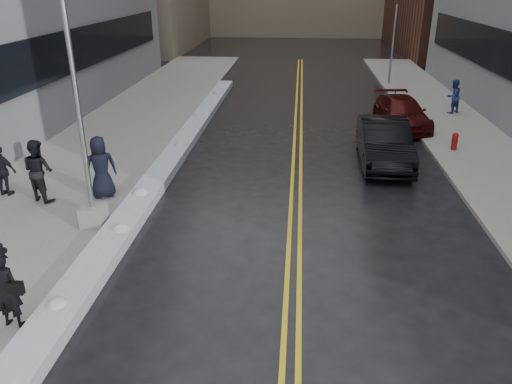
% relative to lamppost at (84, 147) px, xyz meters
% --- Properties ---
extents(ground, '(160.00, 160.00, 0.00)m').
position_rel_lamppost_xyz_m(ground, '(3.30, -2.00, -2.53)').
color(ground, black).
rests_on(ground, ground).
extents(sidewalk_west, '(5.50, 50.00, 0.15)m').
position_rel_lamppost_xyz_m(sidewalk_west, '(-2.45, 8.00, -2.46)').
color(sidewalk_west, gray).
rests_on(sidewalk_west, ground).
extents(sidewalk_east, '(4.00, 50.00, 0.15)m').
position_rel_lamppost_xyz_m(sidewalk_east, '(13.30, 8.00, -2.46)').
color(sidewalk_east, gray).
rests_on(sidewalk_east, ground).
extents(lane_line_left, '(0.12, 50.00, 0.01)m').
position_rel_lamppost_xyz_m(lane_line_left, '(5.65, 8.00, -2.53)').
color(lane_line_left, gold).
rests_on(lane_line_left, ground).
extents(lane_line_right, '(0.12, 50.00, 0.01)m').
position_rel_lamppost_xyz_m(lane_line_right, '(5.95, 8.00, -2.53)').
color(lane_line_right, gold).
rests_on(lane_line_right, ground).
extents(snow_ridge, '(0.90, 30.00, 0.34)m').
position_rel_lamppost_xyz_m(snow_ridge, '(0.85, 6.00, -2.36)').
color(snow_ridge, silver).
rests_on(snow_ridge, ground).
extents(lamppost, '(0.65, 0.65, 7.62)m').
position_rel_lamppost_xyz_m(lamppost, '(0.00, 0.00, 0.00)').
color(lamppost, gray).
rests_on(lamppost, sidewalk_west).
extents(fire_hydrant, '(0.26, 0.26, 0.73)m').
position_rel_lamppost_xyz_m(fire_hydrant, '(12.30, 8.00, -1.98)').
color(fire_hydrant, maroon).
rests_on(fire_hydrant, sidewalk_east).
extents(traffic_signal, '(0.16, 0.20, 6.00)m').
position_rel_lamppost_xyz_m(traffic_signal, '(11.80, 22.00, 0.87)').
color(traffic_signal, gray).
rests_on(traffic_signal, sidewalk_east).
extents(pedestrian_fedora, '(0.66, 0.47, 1.72)m').
position_rel_lamppost_xyz_m(pedestrian_fedora, '(0.06, -4.52, -1.53)').
color(pedestrian_fedora, black).
rests_on(pedestrian_fedora, sidewalk_west).
extents(pedestrian_b, '(1.20, 1.09, 2.02)m').
position_rel_lamppost_xyz_m(pedestrian_b, '(-2.35, 1.62, -1.37)').
color(pedestrian_b, black).
rests_on(pedestrian_b, sidewalk_west).
extents(pedestrian_c, '(1.18, 1.06, 2.04)m').
position_rel_lamppost_xyz_m(pedestrian_c, '(-0.48, 2.04, -1.37)').
color(pedestrian_c, black).
rests_on(pedestrian_c, sidewalk_west).
extents(pedestrian_d, '(1.04, 0.54, 1.69)m').
position_rel_lamppost_xyz_m(pedestrian_d, '(-3.73, 1.88, -1.54)').
color(pedestrian_d, black).
rests_on(pedestrian_d, sidewalk_west).
extents(pedestrian_east, '(1.08, 1.03, 1.75)m').
position_rel_lamppost_xyz_m(pedestrian_east, '(13.83, 14.24, -1.51)').
color(pedestrian_east, navy).
rests_on(pedestrian_east, sidewalk_east).
extents(car_black, '(1.92, 5.20, 1.70)m').
position_rel_lamppost_xyz_m(car_black, '(9.16, 6.49, -1.68)').
color(car_black, black).
rests_on(car_black, ground).
extents(car_maroon, '(2.45, 5.04, 1.41)m').
position_rel_lamppost_xyz_m(car_maroon, '(10.80, 11.81, -1.83)').
color(car_maroon, '#380909').
rests_on(car_maroon, ground).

